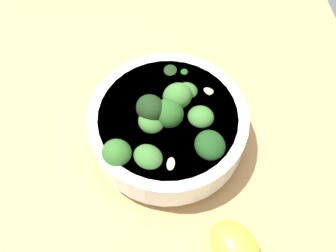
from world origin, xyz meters
TOP-DOWN VIEW (x-y plane):
  - ground_plane at (0.00, 0.00)cm, footprint 68.16×68.16cm
  - bowl_of_broccoli at (-2.15, -0.47)cm, footprint 20.94×20.94cm
  - lemon_wedge at (-8.22, 15.73)cm, footprint 7.77×8.59cm

SIDE VIEW (x-z plane):
  - ground_plane at x=0.00cm, z-range -4.04..0.00cm
  - lemon_wedge at x=-8.22cm, z-range 0.00..4.12cm
  - bowl_of_broccoli at x=-2.15cm, z-range -0.71..9.65cm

